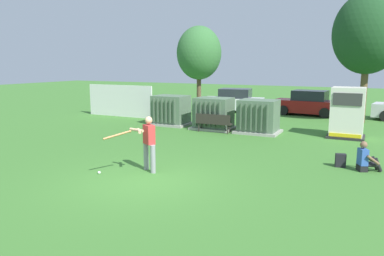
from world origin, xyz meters
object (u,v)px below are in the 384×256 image
object	(u,v)px
generator_enclosure	(347,113)
batter	(147,141)
transformer_mid_east	(258,117)
parked_car_leftmost	(234,101)
transformer_mid_west	(214,114)
park_bench	(213,122)
parked_car_left_of_center	(308,104)
transformer_west	(171,111)
seated_spectator	(366,159)
backpack	(340,160)
sports_ball	(99,173)

from	to	relation	value
generator_enclosure	batter	world-z (taller)	generator_enclosure
transformer_mid_east	parked_car_leftmost	world-z (taller)	same
batter	transformer_mid_east	bearing A→B (deg)	81.36
transformer_mid_west	park_bench	size ratio (longest dim) A/B	1.16
park_bench	parked_car_leftmost	world-z (taller)	parked_car_leftmost
generator_enclosure	parked_car_left_of_center	world-z (taller)	generator_enclosure
transformer_west	parked_car_left_of_center	xyz separation A→B (m)	(6.11, 7.41, -0.04)
transformer_mid_east	parked_car_leftmost	bearing A→B (deg)	118.54
seated_spectator	backpack	xyz separation A→B (m)	(-0.75, 0.16, -0.16)
transformer_west	backpack	distance (m)	10.43
park_bench	sports_ball	bearing A→B (deg)	-93.05
transformer_mid_west	batter	bearing A→B (deg)	-81.67
transformer_mid_east	parked_car_left_of_center	xyz separation A→B (m)	(1.10, 7.63, -0.04)
batter	seated_spectator	world-z (taller)	batter
transformer_mid_west	seated_spectator	world-z (taller)	transformer_mid_west
transformer_west	transformer_mid_west	size ratio (longest dim) A/B	1.00
generator_enclosure	sports_ball	world-z (taller)	generator_enclosure
transformer_west	park_bench	size ratio (longest dim) A/B	1.16
transformer_west	generator_enclosure	distance (m)	8.98
generator_enclosure	park_bench	size ratio (longest dim) A/B	1.27
transformer_west	generator_enclosure	xyz separation A→B (m)	(8.96, 0.43, 0.35)
parked_car_left_of_center	sports_ball	bearing A→B (deg)	-101.97
batter	sports_ball	size ratio (longest dim) A/B	19.33
seated_spectator	park_bench	bearing A→B (deg)	150.26
transformer_mid_west	parked_car_left_of_center	xyz separation A→B (m)	(3.47, 7.61, -0.04)
batter	parked_car_left_of_center	bearing A→B (deg)	81.59
generator_enclosure	parked_car_left_of_center	xyz separation A→B (m)	(-2.85, 6.98, -0.38)
transformer_west	seated_spectator	size ratio (longest dim) A/B	2.18
seated_spectator	parked_car_left_of_center	size ratio (longest dim) A/B	0.22
transformer_west	transformer_mid_east	size ratio (longest dim) A/B	1.00
transformer_mid_west	generator_enclosure	world-z (taller)	generator_enclosure
park_bench	batter	xyz separation A→B (m)	(0.77, -7.02, 0.44)
transformer_west	seated_spectator	bearing A→B (deg)	-27.09
generator_enclosure	backpack	world-z (taller)	generator_enclosure
sports_ball	backpack	world-z (taller)	backpack
transformer_west	transformer_mid_east	xyz separation A→B (m)	(5.01, -0.22, 0.00)
generator_enclosure	batter	distance (m)	10.02
batter	seated_spectator	xyz separation A→B (m)	(6.13, 3.08, -0.60)
parked_car_leftmost	sports_ball	bearing A→B (deg)	-84.69
park_bench	transformer_west	bearing A→B (deg)	159.40
transformer_mid_west	parked_car_leftmost	size ratio (longest dim) A/B	0.48
backpack	sports_ball	bearing A→B (deg)	-147.66
transformer_mid_west	parked_car_leftmost	xyz separation A→B (m)	(-1.51, 7.13, -0.04)
batter	parked_car_leftmost	size ratio (longest dim) A/B	0.40
park_bench	batter	distance (m)	7.08
park_bench	batter	size ratio (longest dim) A/B	1.04
transformer_mid_east	sports_ball	distance (m)	9.21
park_bench	parked_car_leftmost	bearing A→B (deg)	103.31
transformer_mid_east	park_bench	size ratio (longest dim) A/B	1.16
sports_ball	transformer_mid_east	bearing A→B (deg)	74.84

